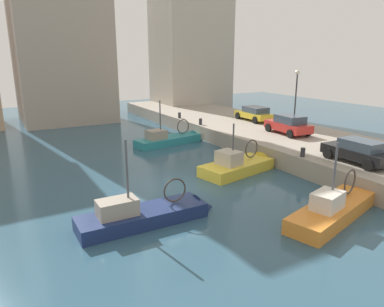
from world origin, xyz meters
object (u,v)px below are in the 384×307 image
(fishing_boat_teal, at_px, (171,142))
(fishing_boat_orange, at_px, (335,214))
(fishing_boat_yellow, at_px, (241,170))
(mooring_bollard_south, at_px, (303,152))
(parked_car_red, at_px, (288,124))
(parked_car_black, at_px, (359,151))
(fishing_boat_navy, at_px, (150,219))
(quay_streetlamp, at_px, (296,90))
(parked_car_yellow, at_px, (255,113))
(mooring_bollard_north, at_px, (180,115))
(mooring_bollard_mid, at_px, (201,122))

(fishing_boat_teal, bearing_deg, fishing_boat_orange, -89.21)
(fishing_boat_yellow, height_order, mooring_bollard_south, fishing_boat_yellow)
(fishing_boat_teal, relative_size, parked_car_red, 1.66)
(parked_car_black, distance_m, mooring_bollard_south, 3.06)
(fishing_boat_navy, height_order, quay_streetlamp, quay_streetlamp)
(fishing_boat_orange, height_order, parked_car_red, fishing_boat_orange)
(mooring_bollard_south, xyz_separation_m, quay_streetlamp, (5.65, 6.41, 2.98))
(parked_car_yellow, xyz_separation_m, mooring_bollard_north, (-5.49, 4.71, -0.41))
(parked_car_black, bearing_deg, mooring_bollard_north, 95.51)
(fishing_boat_teal, xyz_separation_m, parked_car_yellow, (8.69, -0.12, 1.77))
(fishing_boat_teal, height_order, parked_car_yellow, fishing_boat_teal)
(quay_streetlamp, bearing_deg, parked_car_black, -113.59)
(parked_car_black, bearing_deg, parked_car_yellow, 74.89)
(parked_car_red, xyz_separation_m, mooring_bollard_south, (-3.98, -5.33, -0.47))
(parked_car_black, height_order, mooring_bollard_north, parked_car_black)
(parked_car_black, relative_size, parked_car_yellow, 0.97)
(fishing_boat_orange, bearing_deg, mooring_bollard_south, 59.00)
(fishing_boat_teal, distance_m, mooring_bollard_south, 11.92)
(fishing_boat_teal, height_order, quay_streetlamp, quay_streetlamp)
(parked_car_red, distance_m, mooring_bollard_north, 11.40)
(fishing_boat_teal, relative_size, mooring_bollard_south, 12.13)
(parked_car_yellow, bearing_deg, parked_car_black, -105.11)
(parked_car_black, bearing_deg, quay_streetlamp, 66.41)
(fishing_boat_orange, bearing_deg, fishing_boat_teal, 90.79)
(fishing_boat_navy, distance_m, mooring_bollard_south, 10.75)
(quay_streetlamp, bearing_deg, mooring_bollard_mid, 135.31)
(parked_car_black, bearing_deg, fishing_boat_yellow, 132.41)
(fishing_boat_yellow, distance_m, fishing_boat_navy, 8.71)
(mooring_bollard_mid, bearing_deg, quay_streetlamp, -44.69)
(fishing_boat_yellow, distance_m, fishing_boat_orange, 7.44)
(mooring_bollard_mid, bearing_deg, mooring_bollard_south, -90.00)
(mooring_bollard_mid, relative_size, mooring_bollard_north, 1.00)
(fishing_boat_orange, distance_m, mooring_bollard_mid, 17.27)
(mooring_bollard_mid, distance_m, mooring_bollard_north, 4.00)
(parked_car_yellow, bearing_deg, mooring_bollard_mid, 172.61)
(mooring_bollard_north, bearing_deg, mooring_bollard_south, -90.00)
(fishing_boat_orange, distance_m, quay_streetlamp, 14.92)
(mooring_bollard_north, distance_m, quay_streetlamp, 11.52)
(mooring_bollard_mid, height_order, quay_streetlamp, quay_streetlamp)
(parked_car_black, bearing_deg, fishing_boat_teal, 109.78)
(mooring_bollard_south, distance_m, quay_streetlamp, 9.05)
(parked_car_black, bearing_deg, fishing_boat_orange, -152.23)
(fishing_boat_orange, xyz_separation_m, quay_streetlamp, (8.63, 11.37, 4.35))
(mooring_bollard_mid, height_order, mooring_bollard_north, same)
(mooring_bollard_north, bearing_deg, fishing_boat_yellow, -101.41)
(fishing_boat_yellow, relative_size, mooring_bollard_north, 10.88)
(fishing_boat_teal, height_order, mooring_bollard_mid, fishing_boat_teal)
(fishing_boat_yellow, xyz_separation_m, mooring_bollard_south, (2.73, -2.48, 1.36))
(mooring_bollard_mid, distance_m, quay_streetlamp, 8.49)
(parked_car_yellow, relative_size, mooring_bollard_south, 7.52)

